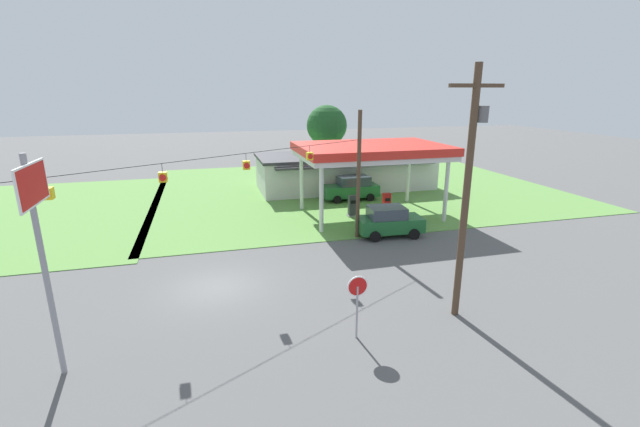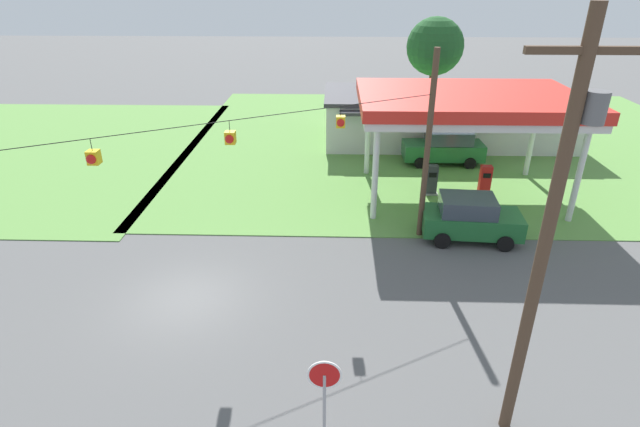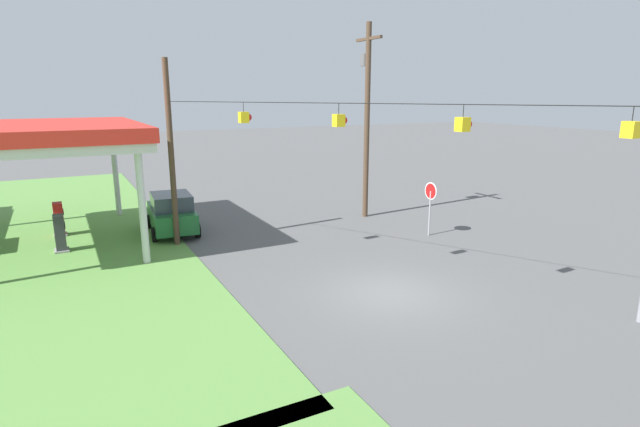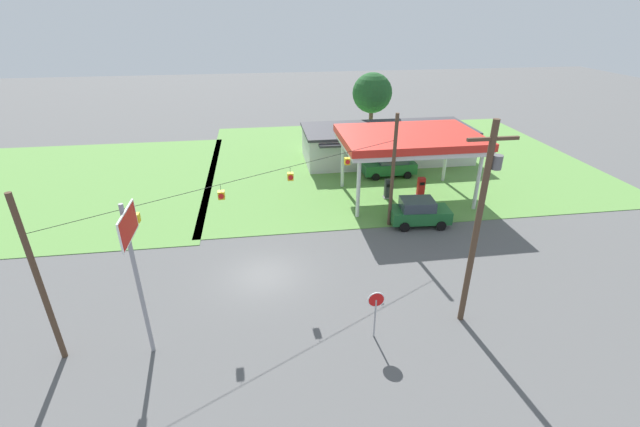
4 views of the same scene
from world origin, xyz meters
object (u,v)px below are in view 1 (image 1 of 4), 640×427
object	(u,v)px
stop_sign_overhead	(38,221)
tree_behind_station	(327,126)
fuel_pump_near	(352,207)
car_at_pumps_rear	(351,188)
gas_station_canopy	(371,152)
gas_station_store	(345,171)
car_at_pumps_front	(389,221)
stop_sign_roadside	(357,293)
utility_pole_main	(468,183)
fuel_pump_far	(386,204)

from	to	relation	value
stop_sign_overhead	tree_behind_station	bearing A→B (deg)	59.74
fuel_pump_near	car_at_pumps_rear	size ratio (longest dim) A/B	0.34
gas_station_canopy	gas_station_store	distance (m)	9.76
stop_sign_overhead	gas_station_canopy	bearing A→B (deg)	41.74
gas_station_canopy	fuel_pump_near	bearing A→B (deg)	-179.93
gas_station_canopy	car_at_pumps_front	size ratio (longest dim) A/B	2.47
fuel_pump_near	stop_sign_roadside	distance (m)	16.08
car_at_pumps_front	tree_behind_station	distance (m)	20.60
gas_station_canopy	car_at_pumps_rear	bearing A→B (deg)	87.67
car_at_pumps_rear	utility_pole_main	bearing A→B (deg)	83.00
stop_sign_overhead	utility_pole_main	size ratio (longest dim) A/B	0.73
fuel_pump_near	utility_pole_main	size ratio (longest dim) A/B	0.16
gas_station_store	car_at_pumps_rear	xyz separation A→B (m)	(-0.95, -4.47, -0.60)
gas_station_store	fuel_pump_near	xyz separation A→B (m)	(-2.50, -9.19, -0.88)
stop_sign_overhead	tree_behind_station	size ratio (longest dim) A/B	0.97
car_at_pumps_front	utility_pole_main	bearing A→B (deg)	-93.41
car_at_pumps_rear	tree_behind_station	xyz separation A→B (m)	(0.89, 10.63, 4.31)
fuel_pump_far	tree_behind_station	distance (m)	16.03
gas_station_store	car_at_pumps_rear	distance (m)	4.61
car_at_pumps_front	stop_sign_roadside	xyz separation A→B (m)	(-5.94, -10.48, 0.84)
fuel_pump_near	stop_sign_overhead	distance (m)	21.49
car_at_pumps_rear	stop_sign_overhead	size ratio (longest dim) A/B	0.65
car_at_pumps_rear	stop_sign_overhead	bearing A→B (deg)	48.54
gas_station_store	tree_behind_station	world-z (taller)	tree_behind_station
car_at_pumps_front	car_at_pumps_rear	world-z (taller)	car_at_pumps_rear
fuel_pump_near	tree_behind_station	distance (m)	16.21
gas_station_store	car_at_pumps_front	world-z (taller)	gas_station_store
gas_station_store	stop_sign_overhead	size ratio (longest dim) A/B	2.25
car_at_pumps_rear	utility_pole_main	distance (m)	19.96
gas_station_canopy	stop_sign_overhead	size ratio (longest dim) A/B	1.43
fuel_pump_near	tree_behind_station	world-z (taller)	tree_behind_station
car_at_pumps_rear	stop_sign_roadside	size ratio (longest dim) A/B	1.88
fuel_pump_far	stop_sign_roadside	world-z (taller)	stop_sign_roadside
car_at_pumps_rear	stop_sign_overhead	xyz separation A→B (m)	(-16.62, -19.38, 4.19)
stop_sign_roadside	tree_behind_station	bearing A→B (deg)	-103.91
car_at_pumps_rear	utility_pole_main	size ratio (longest dim) A/B	0.47
car_at_pumps_front	utility_pole_main	distance (m)	10.97
car_at_pumps_front	stop_sign_roadside	world-z (taller)	stop_sign_roadside
gas_station_store	fuel_pump_near	bearing A→B (deg)	-105.22
stop_sign_roadside	stop_sign_overhead	bearing A→B (deg)	-3.13
fuel_pump_near	gas_station_store	bearing A→B (deg)	74.78
gas_station_store	car_at_pumps_front	xyz separation A→B (m)	(-1.69, -13.90, -0.66)
fuel_pump_far	car_at_pumps_front	bearing A→B (deg)	-111.94
gas_station_canopy	stop_sign_roadside	xyz separation A→B (m)	(-6.48, -15.20, -2.92)
stop_sign_overhead	tree_behind_station	world-z (taller)	tree_behind_station
gas_station_canopy	gas_station_store	bearing A→B (deg)	82.89
car_at_pumps_rear	utility_pole_main	xyz separation A→B (m)	(-2.08, -19.33, 4.51)
car_at_pumps_front	stop_sign_roadside	bearing A→B (deg)	-115.19
utility_pole_main	car_at_pumps_front	bearing A→B (deg)	82.26
car_at_pumps_front	tree_behind_station	world-z (taller)	tree_behind_station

